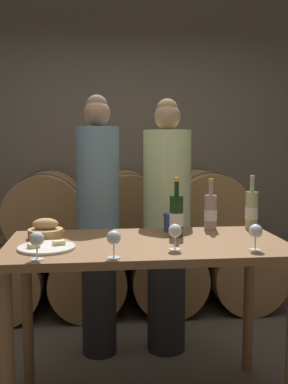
{
  "coord_description": "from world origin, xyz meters",
  "views": [
    {
      "loc": [
        -0.27,
        -2.32,
        1.46
      ],
      "look_at": [
        0.0,
        0.15,
        1.18
      ],
      "focal_mm": 42.0,
      "sensor_mm": 36.0,
      "label": 1
    }
  ],
  "objects_px": {
    "blue_crock": "(172,221)",
    "wine_glass_far_left": "(37,240)",
    "wine_bottle_red": "(176,216)",
    "wine_bottle_white": "(252,210)",
    "wine_bottle_rose": "(211,212)",
    "person_left": "(98,223)",
    "wine_glass_left": "(114,239)",
    "wine_glass_center": "(175,232)",
    "bread_basket": "(45,231)",
    "wine_glass_right": "(256,232)",
    "person_right": "(167,224)",
    "tasting_table": "(147,267)",
    "cheese_plate": "(47,247)"
  },
  "relations": [
    {
      "from": "blue_crock",
      "to": "wine_glass_far_left",
      "type": "height_order",
      "value": "wine_glass_far_left"
    },
    {
      "from": "blue_crock",
      "to": "wine_bottle_red",
      "type": "bearing_deg",
      "value": -90.55
    },
    {
      "from": "wine_bottle_white",
      "to": "blue_crock",
      "type": "xyz_separation_m",
      "value": [
        -0.5,
        -0.03,
        -0.06
      ]
    },
    {
      "from": "wine_bottle_white",
      "to": "wine_bottle_rose",
      "type": "height_order",
      "value": "wine_bottle_white"
    },
    {
      "from": "wine_bottle_white",
      "to": "person_left",
      "type": "bearing_deg",
      "value": 157.96
    },
    {
      "from": "wine_bottle_red",
      "to": "wine_glass_left",
      "type": "height_order",
      "value": "wine_bottle_red"
    },
    {
      "from": "wine_glass_center",
      "to": "wine_bottle_rose",
      "type": "bearing_deg",
      "value": 57.8
    },
    {
      "from": "blue_crock",
      "to": "bread_basket",
      "type": "relative_size",
      "value": 0.57
    },
    {
      "from": "wine_glass_right",
      "to": "person_right",
      "type": "bearing_deg",
      "value": 107.63
    },
    {
      "from": "person_left",
      "to": "wine_bottle_white",
      "type": "height_order",
      "value": "person_left"
    },
    {
      "from": "wine_glass_right",
      "to": "tasting_table",
      "type": "bearing_deg",
      "value": 154.91
    },
    {
      "from": "wine_bottle_rose",
      "to": "bread_basket",
      "type": "distance_m",
      "value": 0.98
    },
    {
      "from": "cheese_plate",
      "to": "wine_glass_right",
      "type": "bearing_deg",
      "value": -7.58
    },
    {
      "from": "person_right",
      "to": "wine_glass_left",
      "type": "xyz_separation_m",
      "value": [
        -0.41,
        -0.99,
        0.13
      ]
    },
    {
      "from": "cheese_plate",
      "to": "wine_glass_center",
      "type": "height_order",
      "value": "wine_glass_center"
    },
    {
      "from": "person_right",
      "to": "wine_bottle_rose",
      "type": "distance_m",
      "value": 0.45
    },
    {
      "from": "wine_bottle_rose",
      "to": "wine_glass_right",
      "type": "distance_m",
      "value": 0.54
    },
    {
      "from": "bread_basket",
      "to": "wine_glass_right",
      "type": "distance_m",
      "value": 1.12
    },
    {
      "from": "tasting_table",
      "to": "wine_glass_left",
      "type": "xyz_separation_m",
      "value": [
        -0.19,
        -0.31,
        0.23
      ]
    },
    {
      "from": "person_right",
      "to": "wine_glass_left",
      "type": "height_order",
      "value": "person_right"
    },
    {
      "from": "tasting_table",
      "to": "wine_bottle_red",
      "type": "relative_size",
      "value": 4.47
    },
    {
      "from": "tasting_table",
      "to": "person_left",
      "type": "height_order",
      "value": "person_left"
    },
    {
      "from": "person_right",
      "to": "wine_glass_center",
      "type": "relative_size",
      "value": 13.5
    },
    {
      "from": "person_right",
      "to": "blue_crock",
      "type": "height_order",
      "value": "person_right"
    },
    {
      "from": "wine_bottle_white",
      "to": "wine_glass_center",
      "type": "bearing_deg",
      "value": -139.12
    },
    {
      "from": "wine_glass_left",
      "to": "wine_glass_center",
      "type": "height_order",
      "value": "same"
    },
    {
      "from": "wine_bottle_white",
      "to": "wine_bottle_rose",
      "type": "distance_m",
      "value": 0.26
    },
    {
      "from": "person_right",
      "to": "bread_basket",
      "type": "xyz_separation_m",
      "value": [
        -0.76,
        -0.52,
        0.08
      ]
    },
    {
      "from": "blue_crock",
      "to": "cheese_plate",
      "type": "height_order",
      "value": "blue_crock"
    },
    {
      "from": "blue_crock",
      "to": "wine_glass_center",
      "type": "relative_size",
      "value": 0.84
    },
    {
      "from": "wine_glass_left",
      "to": "wine_glass_right",
      "type": "relative_size",
      "value": 1.0
    },
    {
      "from": "wine_glass_far_left",
      "to": "wine_glass_left",
      "type": "bearing_deg",
      "value": -1.92
    },
    {
      "from": "person_right",
      "to": "wine_glass_right",
      "type": "bearing_deg",
      "value": -72.37
    },
    {
      "from": "wine_bottle_rose",
      "to": "cheese_plate",
      "type": "relative_size",
      "value": 1.09
    },
    {
      "from": "person_right",
      "to": "wine_glass_left",
      "type": "bearing_deg",
      "value": -112.33
    },
    {
      "from": "wine_glass_center",
      "to": "wine_bottle_white",
      "type": "bearing_deg",
      "value": 40.88
    },
    {
      "from": "wine_bottle_white",
      "to": "wine_glass_far_left",
      "type": "bearing_deg",
      "value": -153.7
    },
    {
      "from": "person_right",
      "to": "bread_basket",
      "type": "relative_size",
      "value": 9.11
    },
    {
      "from": "wine_bottle_white",
      "to": "blue_crock",
      "type": "height_order",
      "value": "wine_bottle_white"
    },
    {
      "from": "bread_basket",
      "to": "wine_glass_far_left",
      "type": "height_order",
      "value": "wine_glass_far_left"
    },
    {
      "from": "blue_crock",
      "to": "wine_glass_left",
      "type": "relative_size",
      "value": 0.84
    },
    {
      "from": "person_left",
      "to": "wine_bottle_rose",
      "type": "relative_size",
      "value": 5.69
    },
    {
      "from": "wine_glass_left",
      "to": "wine_glass_right",
      "type": "height_order",
      "value": "same"
    },
    {
      "from": "wine_glass_far_left",
      "to": "bread_basket",
      "type": "bearing_deg",
      "value": 91.33
    },
    {
      "from": "bread_basket",
      "to": "wine_glass_right",
      "type": "xyz_separation_m",
      "value": [
        1.05,
        -0.4,
        0.05
      ]
    },
    {
      "from": "wine_bottle_red",
      "to": "wine_bottle_white",
      "type": "distance_m",
      "value": 0.53
    },
    {
      "from": "wine_glass_left",
      "to": "wine_glass_right",
      "type": "xyz_separation_m",
      "value": [
        0.7,
        0.07,
        0.0
      ]
    },
    {
      "from": "cheese_plate",
      "to": "wine_bottle_rose",
      "type": "bearing_deg",
      "value": 23.11
    },
    {
      "from": "person_right",
      "to": "cheese_plate",
      "type": "distance_m",
      "value": 1.07
    },
    {
      "from": "wine_bottle_red",
      "to": "person_left",
      "type": "bearing_deg",
      "value": 127.98
    }
  ]
}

